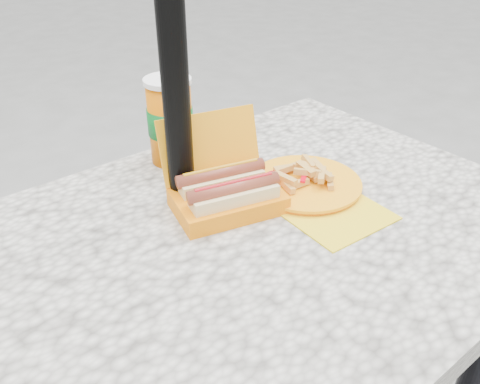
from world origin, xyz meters
TOP-DOWN VIEW (x-y plane):
  - picnic_table at (0.00, 0.00)m, footprint 1.20×0.80m
  - umbrella_pole at (0.00, 0.16)m, footprint 0.05×0.05m
  - hotdog_box at (0.05, 0.09)m, footprint 0.24×0.22m
  - fries_plate at (0.22, 0.04)m, footprint 0.24×0.31m
  - soda_cup at (0.08, 0.32)m, footprint 0.10×0.10m

SIDE VIEW (x-z plane):
  - picnic_table at x=0.00m, z-range 0.27..1.02m
  - fries_plate at x=0.22m, z-range 0.74..0.79m
  - hotdog_box at x=0.05m, z-range 0.71..0.87m
  - soda_cup at x=0.08m, z-range 0.75..0.94m
  - umbrella_pole at x=0.00m, z-range 0.00..2.20m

